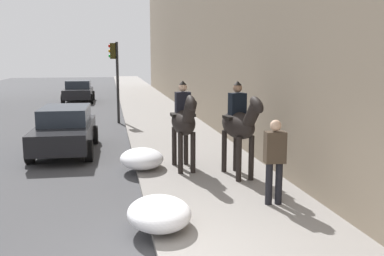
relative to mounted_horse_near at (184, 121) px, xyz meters
The scene contains 8 objects.
mounted_horse_near is the anchor object (origin of this frame).
mounted_horse_far 1.51m from the mounted_horse_near, 127.62° to the right, with size 2.15×0.75×2.33m.
pedestrian_greeting 3.27m from the mounted_horse_near, 156.47° to the right, with size 0.29×0.42×1.70m.
car_near_lane 19.55m from the mounted_horse_near, 11.57° to the left, with size 4.00×2.02×1.44m.
car_mid_lane 4.66m from the mounted_horse_near, 45.15° to the left, with size 4.33×1.95×1.44m.
traffic_light_near_curb 9.33m from the mounted_horse_near, ahead, with size 0.20×0.44×3.67m.
snow_pile_near 4.00m from the mounted_horse_near, 163.98° to the left, with size 1.43×1.10×0.50m, color white.
snow_pile_far 1.52m from the mounted_horse_near, 71.80° to the left, with size 1.48×1.14×0.51m, color white.
Camera 1 is at (-5.65, 0.62, 3.03)m, focal length 40.41 mm.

